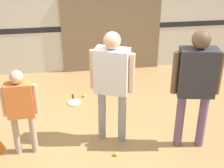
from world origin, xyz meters
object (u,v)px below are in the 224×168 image
(person_student_left, at_px, (20,104))
(person_instructor, at_px, (112,77))
(tennis_ball_by_spare_racket, at_px, (84,95))
(person_student_right, at_px, (196,79))
(tennis_ball_near_instructor, at_px, (116,154))
(racket_spare_on_floor, at_px, (75,102))

(person_student_left, bearing_deg, person_instructor, 5.58)
(tennis_ball_by_spare_racket, bearing_deg, person_student_right, -50.36)
(tennis_ball_near_instructor, bearing_deg, tennis_ball_by_spare_racket, 99.97)
(person_instructor, height_order, tennis_ball_by_spare_racket, person_instructor)
(tennis_ball_near_instructor, distance_m, tennis_ball_by_spare_racket, 1.92)
(person_instructor, xyz_separation_m, tennis_ball_by_spare_racket, (-0.34, 1.45, -1.06))
(racket_spare_on_floor, relative_size, tennis_ball_near_instructor, 7.51)
(person_student_right, xyz_separation_m, racket_spare_on_floor, (-1.69, 1.58, -1.12))
(person_student_left, distance_m, person_student_right, 2.49)
(tennis_ball_near_instructor, bearing_deg, racket_spare_on_floor, 107.72)
(person_student_right, bearing_deg, person_student_left, 6.17)
(person_student_right, distance_m, tennis_ball_by_spare_racket, 2.57)
(person_instructor, relative_size, person_student_left, 1.32)
(tennis_ball_by_spare_racket, bearing_deg, racket_spare_on_floor, -134.53)
(person_instructor, xyz_separation_m, person_student_right, (1.14, -0.34, 0.04))
(person_instructor, relative_size, person_student_right, 0.96)
(racket_spare_on_floor, bearing_deg, person_student_left, 146.26)
(racket_spare_on_floor, bearing_deg, person_instructor, -161.12)
(person_instructor, distance_m, tennis_ball_near_instructor, 1.14)
(person_student_left, distance_m, racket_spare_on_floor, 1.79)
(tennis_ball_near_instructor, xyz_separation_m, tennis_ball_by_spare_racket, (-0.33, 1.89, 0.00))
(person_student_right, bearing_deg, tennis_ball_by_spare_racket, -39.74)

